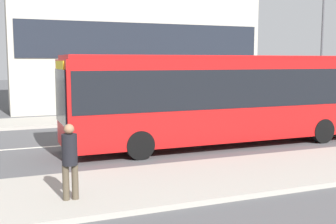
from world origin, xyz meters
name	(u,v)px	position (x,y,z in m)	size (l,w,h in m)	color
ground_plane	(149,139)	(0.00, 0.00, 0.00)	(120.00, 120.00, 0.00)	#4F4F51
sidewalk_near	(224,176)	(0.00, -6.25, 0.07)	(44.00, 3.50, 0.13)	#A39E93
sidewalk_far	(111,119)	(0.00, 6.25, 0.07)	(44.00, 3.50, 0.13)	#A39E93
lane_centerline	(149,139)	(0.00, 0.00, 0.00)	(41.80, 0.16, 0.01)	silver
city_bus	(224,94)	(2.33, -2.06, 1.96)	(12.20, 2.62, 3.40)	red
parked_car_0	(323,105)	(12.14, 3.43, 0.62)	(4.31, 1.82, 1.31)	silver
pedestrian_near_stop	(70,157)	(-4.23, -6.85, 1.10)	(0.35, 0.34, 1.71)	#4C4233
street_lamp	(322,36)	(13.73, 5.56, 4.78)	(0.36, 0.36, 7.73)	#4C4C51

